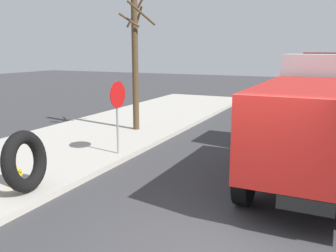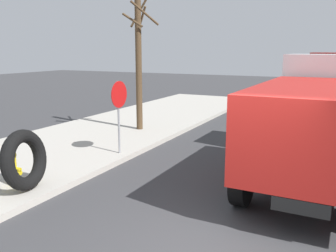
# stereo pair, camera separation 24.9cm
# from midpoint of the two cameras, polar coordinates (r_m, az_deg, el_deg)

# --- Properties ---
(fire_hydrant) EXTENTS (0.22, 0.50, 0.80)m
(fire_hydrant) POSITION_cam_midpoint_polar(r_m,az_deg,el_deg) (8.74, -24.15, -6.08)
(fire_hydrant) COLOR yellow
(fire_hydrant) RESTS_ON sidewalk_curb
(loose_tire) EXTENTS (1.37, 0.68, 1.34)m
(loose_tire) POSITION_cam_midpoint_polar(r_m,az_deg,el_deg) (8.27, -22.46, -5.15)
(loose_tire) COLOR black
(loose_tire) RESTS_ON sidewalk_curb
(stop_sign) EXTENTS (0.76, 0.08, 2.11)m
(stop_sign) POSITION_cam_midpoint_polar(r_m,az_deg,el_deg) (10.41, -8.65, 3.46)
(stop_sign) COLOR gray
(stop_sign) RESTS_ON sidewalk_curb
(dump_truck_red) EXTENTS (7.02, 2.84, 3.00)m
(dump_truck_red) POSITION_cam_midpoint_polar(r_m,az_deg,el_deg) (9.55, 22.48, 1.93)
(dump_truck_red) COLOR red
(dump_truck_red) RESTS_ON ground
(dump_truck_green) EXTENTS (7.00, 2.80, 3.00)m
(dump_truck_green) POSITION_cam_midpoint_polar(r_m,az_deg,el_deg) (18.60, 23.40, 6.28)
(dump_truck_green) COLOR #237033
(dump_truck_green) RESTS_ON ground
(bare_tree) EXTENTS (1.30, 1.30, 5.37)m
(bare_tree) POSITION_cam_midpoint_polar(r_m,az_deg,el_deg) (13.58, -5.74, 11.26)
(bare_tree) COLOR #4C3823
(bare_tree) RESTS_ON sidewalk_curb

